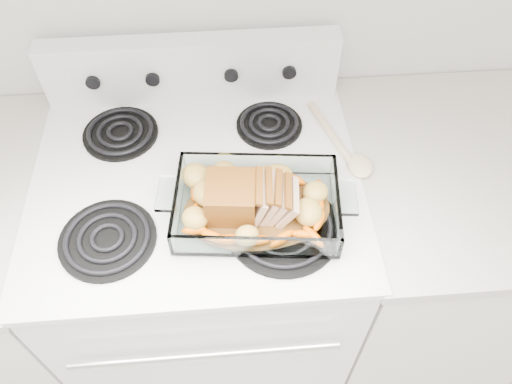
{
  "coord_description": "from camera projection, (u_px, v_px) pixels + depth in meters",
  "views": [
    {
      "loc": [
        0.08,
        0.89,
        1.85
      ],
      "look_at": [
        0.14,
        1.56,
        0.99
      ],
      "focal_mm": 35.0,
      "sensor_mm": 36.0,
      "label": 1
    }
  ],
  "objects": [
    {
      "name": "electric_range",
      "position": [
        210.0,
        271.0,
        1.54
      ],
      "size": [
        0.78,
        0.7,
        1.12
      ],
      "color": "white",
      "rests_on": "ground"
    },
    {
      "name": "counter_right",
      "position": [
        419.0,
        259.0,
        1.58
      ],
      "size": [
        0.58,
        0.68,
        0.93
      ],
      "color": "white",
      "rests_on": "ground"
    },
    {
      "name": "pork_roast",
      "position": [
        244.0,
        200.0,
        1.07
      ],
      "size": [
        0.2,
        0.11,
        0.09
      ],
      "rotation": [
        0.0,
        0.0,
        0.33
      ],
      "color": "brown",
      "rests_on": "baking_dish"
    },
    {
      "name": "roast_vegetables",
      "position": [
        254.0,
        191.0,
        1.11
      ],
      "size": [
        0.37,
        0.2,
        0.05
      ],
      "rotation": [
        0.0,
        0.0,
        0.13
      ],
      "color": "#E15C00",
      "rests_on": "baking_dish"
    },
    {
      "name": "baking_dish",
      "position": [
        257.0,
        207.0,
        1.1
      ],
      "size": [
        0.35,
        0.23,
        0.07
      ],
      "rotation": [
        0.0,
        0.0,
        -0.11
      ],
      "color": "white",
      "rests_on": "electric_range"
    },
    {
      "name": "wooden_spoon",
      "position": [
        346.0,
        150.0,
        1.22
      ],
      "size": [
        0.12,
        0.27,
        0.02
      ],
      "rotation": [
        0.0,
        0.0,
        0.3
      ],
      "color": "beige",
      "rests_on": "electric_range"
    }
  ]
}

